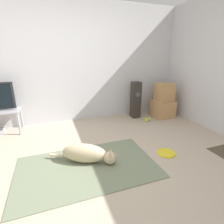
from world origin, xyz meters
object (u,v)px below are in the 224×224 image
(cardboard_box_lower, at_px, (163,109))
(tennis_ball_near_speaker, at_px, (150,119))
(floor_speaker, at_px, (136,100))
(frisbee, at_px, (166,153))
(tennis_ball_by_boxes, at_px, (146,120))
(tennis_ball_loose_on_carpet, at_px, (146,119))
(dog, at_px, (87,154))
(cardboard_box_upper, at_px, (164,92))

(cardboard_box_lower, bearing_deg, tennis_ball_near_speaker, -163.79)
(floor_speaker, bearing_deg, frisbee, -100.50)
(cardboard_box_lower, relative_size, tennis_ball_by_boxes, 7.40)
(frisbee, height_order, tennis_ball_near_speaker, tennis_ball_near_speaker)
(floor_speaker, relative_size, tennis_ball_by_boxes, 13.05)
(tennis_ball_loose_on_carpet, bearing_deg, tennis_ball_by_boxes, -121.42)
(dog, bearing_deg, cardboard_box_lower, 30.79)
(tennis_ball_near_speaker, bearing_deg, dog, -146.09)
(tennis_ball_near_speaker, bearing_deg, tennis_ball_loose_on_carpet, 166.11)
(cardboard_box_lower, bearing_deg, cardboard_box_upper, 26.57)
(cardboard_box_lower, xyz_separation_m, tennis_ball_near_speaker, (-0.43, -0.12, -0.17))
(dog, relative_size, cardboard_box_upper, 2.16)
(frisbee, bearing_deg, tennis_ball_near_speaker, 68.87)
(cardboard_box_upper, relative_size, tennis_ball_loose_on_carpet, 6.16)
(frisbee, bearing_deg, cardboard_box_lower, 57.18)
(dog, distance_m, cardboard_box_lower, 2.50)
(dog, bearing_deg, floor_speaker, 44.62)
(dog, height_order, cardboard_box_lower, cardboard_box_lower)
(cardboard_box_lower, relative_size, tennis_ball_near_speaker, 7.40)
(frisbee, xyz_separation_m, tennis_ball_near_speaker, (0.52, 1.34, 0.02))
(frisbee, bearing_deg, tennis_ball_loose_on_carpet, 71.94)
(dog, xyz_separation_m, cardboard_box_upper, (2.16, 1.29, 0.47))
(cardboard_box_lower, xyz_separation_m, floor_speaker, (-0.64, 0.21, 0.23))
(frisbee, distance_m, tennis_ball_loose_on_carpet, 1.43)
(tennis_ball_loose_on_carpet, bearing_deg, tennis_ball_near_speaker, -13.89)
(tennis_ball_by_boxes, distance_m, tennis_ball_near_speaker, 0.12)
(tennis_ball_loose_on_carpet, bearing_deg, cardboard_box_upper, 12.40)
(floor_speaker, height_order, tennis_ball_by_boxes, floor_speaker)
(cardboard_box_upper, bearing_deg, floor_speaker, 162.83)
(tennis_ball_near_speaker, bearing_deg, frisbee, -111.13)
(floor_speaker, bearing_deg, tennis_ball_near_speaker, -58.10)
(frisbee, distance_m, floor_speaker, 1.76)
(frisbee, relative_size, floor_speaker, 0.32)
(cardboard_box_lower, bearing_deg, tennis_ball_by_boxes, -162.51)
(cardboard_box_lower, xyz_separation_m, cardboard_box_upper, (0.02, 0.01, 0.41))
(dog, relative_size, cardboard_box_lower, 1.80)
(cardboard_box_upper, xyz_separation_m, floor_speaker, (-0.65, 0.20, -0.18))
(tennis_ball_by_boxes, relative_size, tennis_ball_near_speaker, 1.00)
(cardboard_box_upper, bearing_deg, tennis_ball_loose_on_carpet, -167.60)
(cardboard_box_upper, xyz_separation_m, tennis_ball_loose_on_carpet, (-0.52, -0.11, -0.58))
(cardboard_box_lower, bearing_deg, tennis_ball_loose_on_carpet, -168.11)
(tennis_ball_near_speaker, distance_m, tennis_ball_loose_on_carpet, 0.08)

